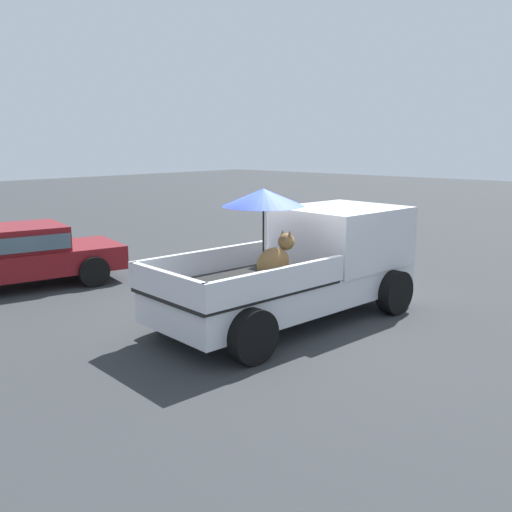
{
  "coord_description": "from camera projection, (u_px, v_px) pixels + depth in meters",
  "views": [
    {
      "loc": [
        -7.36,
        -5.93,
        3.08
      ],
      "look_at": [
        -0.15,
        0.64,
        1.1
      ],
      "focal_mm": 39.47,
      "sensor_mm": 36.0,
      "label": 1
    }
  ],
  "objects": [
    {
      "name": "ground_plane",
      "position": [
        289.0,
        321.0,
        9.85
      ],
      "size": [
        80.0,
        80.0,
        0.0
      ],
      "primitive_type": "plane",
      "color": "#2D3033"
    },
    {
      "name": "pickup_truck_main",
      "position": [
        307.0,
        263.0,
        9.96
      ],
      "size": [
        5.2,
        2.62,
        2.35
      ],
      "rotation": [
        0.0,
        0.0,
        -0.09
      ],
      "color": "black",
      "rests_on": "ground"
    },
    {
      "name": "parked_sedan_near",
      "position": [
        15.0,
        253.0,
        12.04
      ],
      "size": [
        4.59,
        2.72,
        1.33
      ],
      "rotation": [
        0.0,
        0.0,
        -0.24
      ],
      "color": "black",
      "rests_on": "ground"
    }
  ]
}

